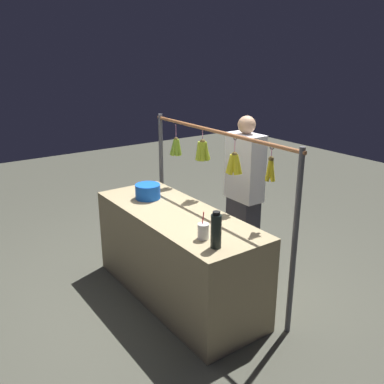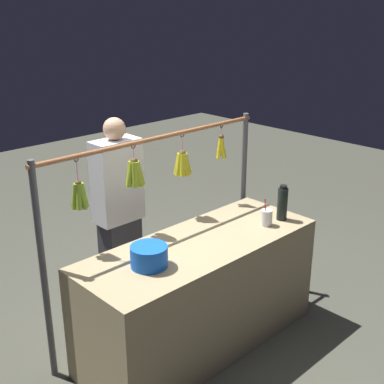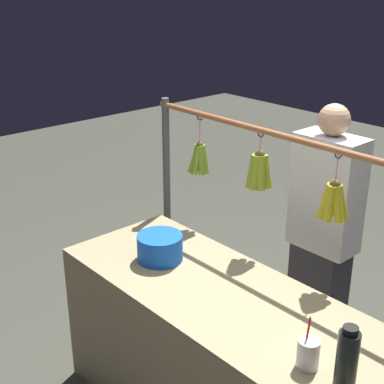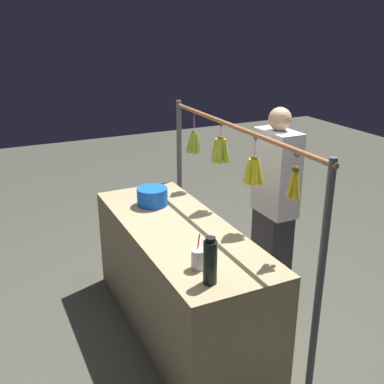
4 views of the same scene
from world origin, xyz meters
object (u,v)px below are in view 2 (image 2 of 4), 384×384
water_bottle (282,203)px  drink_cup (266,218)px  blue_bucket (149,256)px  vendor_person (119,216)px

water_bottle → drink_cup: 0.18m
drink_cup → water_bottle: bearing=175.3°
water_bottle → blue_bucket: (1.20, -0.13, -0.06)m
water_bottle → vendor_person: vendor_person is taller
water_bottle → blue_bucket: bearing=-6.1°
vendor_person → blue_bucket: bearing=65.4°
blue_bucket → drink_cup: drink_cup is taller
drink_cup → vendor_person: vendor_person is taller
water_bottle → drink_cup: bearing=-4.7°
water_bottle → drink_cup: size_ratio=1.31×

